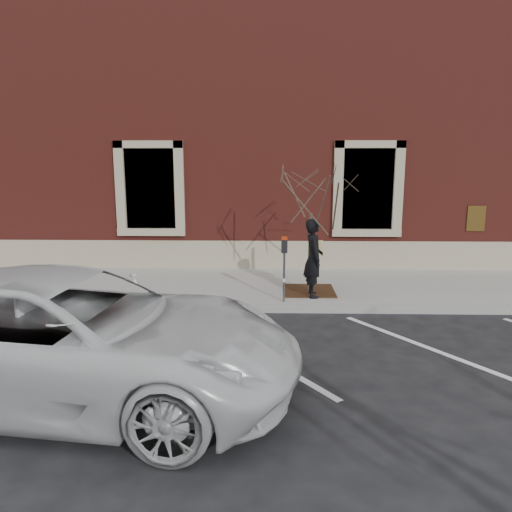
{
  "coord_description": "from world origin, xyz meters",
  "views": [
    {
      "loc": [
        0.26,
        -10.31,
        3.31
      ],
      "look_at": [
        0.0,
        0.6,
        1.1
      ],
      "focal_mm": 35.0,
      "sensor_mm": 36.0,
      "label": 1
    }
  ],
  "objects_px": {
    "sapling": "(311,191)",
    "white_truck": "(69,337)",
    "man": "(314,258)",
    "parking_meter": "(284,257)"
  },
  "relations": [
    {
      "from": "sapling",
      "to": "white_truck",
      "type": "relative_size",
      "value": 0.53
    },
    {
      "from": "sapling",
      "to": "man",
      "type": "bearing_deg",
      "value": -83.45
    },
    {
      "from": "man",
      "to": "white_truck",
      "type": "relative_size",
      "value": 0.28
    },
    {
      "from": "parking_meter",
      "to": "sapling",
      "type": "distance_m",
      "value": 1.72
    },
    {
      "from": "man",
      "to": "white_truck",
      "type": "height_order",
      "value": "man"
    },
    {
      "from": "parking_meter",
      "to": "sapling",
      "type": "xyz_separation_m",
      "value": [
        0.62,
        0.88,
        1.34
      ]
    },
    {
      "from": "parking_meter",
      "to": "man",
      "type": "bearing_deg",
      "value": 36.61
    },
    {
      "from": "parking_meter",
      "to": "sapling",
      "type": "height_order",
      "value": "sapling"
    },
    {
      "from": "parking_meter",
      "to": "white_truck",
      "type": "distance_m",
      "value": 5.19
    },
    {
      "from": "man",
      "to": "white_truck",
      "type": "xyz_separation_m",
      "value": [
        -3.73,
        -4.63,
        -0.16
      ]
    }
  ]
}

